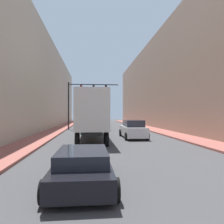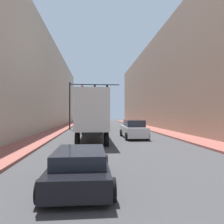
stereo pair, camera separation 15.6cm
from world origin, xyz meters
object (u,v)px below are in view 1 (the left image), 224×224
(sedan_car, at_px, (83,166))
(traffic_signal_gantry, at_px, (82,96))
(semi_truck, at_px, (92,114))
(suv_car, at_px, (133,129))

(sedan_car, bearing_deg, traffic_signal_gantry, 92.36)
(semi_truck, height_order, sedan_car, semi_truck)
(suv_car, distance_m, traffic_signal_gantry, 13.79)
(sedan_car, bearing_deg, suv_car, 71.99)
(semi_truck, height_order, traffic_signal_gantry, traffic_signal_gantry)
(suv_car, xyz_separation_m, traffic_signal_gantry, (-5.33, 12.01, 4.18))
(sedan_car, xyz_separation_m, traffic_signal_gantry, (-1.04, 25.20, 4.43))
(suv_car, relative_size, traffic_signal_gantry, 0.67)
(semi_truck, relative_size, traffic_signal_gantry, 1.67)
(suv_car, bearing_deg, semi_truck, -179.21)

